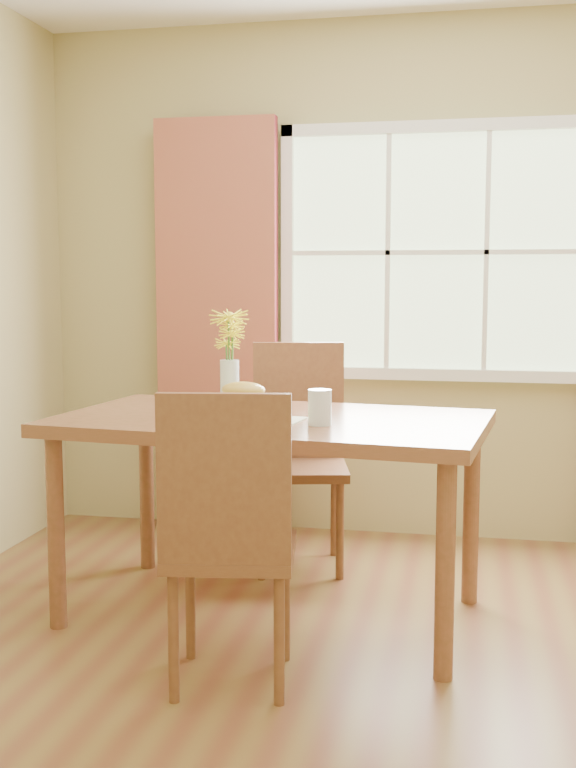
# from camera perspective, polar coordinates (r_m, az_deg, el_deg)

# --- Properties ---
(room) EXTENTS (4.24, 3.84, 2.74)m
(room) POSITION_cam_1_polar(r_m,az_deg,el_deg) (2.85, 8.04, 6.33)
(room) COLOR brown
(room) RESTS_ON ground
(window) EXTENTS (1.62, 0.06, 1.32)m
(window) POSITION_cam_1_polar(r_m,az_deg,el_deg) (4.72, 9.43, 8.24)
(window) COLOR #B3CD9B
(window) RESTS_ON room
(curtain_left) EXTENTS (0.65, 0.08, 2.20)m
(curtain_left) POSITION_cam_1_polar(r_m,az_deg,el_deg) (4.82, -4.53, 3.52)
(curtain_left) COLOR maroon
(curtain_left) RESTS_ON room
(dining_table) EXTENTS (1.77, 1.13, 0.82)m
(dining_table) POSITION_cam_1_polar(r_m,az_deg,el_deg) (3.60, -1.08, -3.41)
(dining_table) COLOR brown
(dining_table) RESTS_ON room
(chair_near) EXTENTS (0.48, 0.48, 1.01)m
(chair_near) POSITION_cam_1_polar(r_m,az_deg,el_deg) (2.97, -3.81, -9.16)
(chair_near) COLOR brown
(chair_near) RESTS_ON room
(chair_far) EXTENTS (0.53, 0.53, 1.06)m
(chair_far) POSITION_cam_1_polar(r_m,az_deg,el_deg) (4.31, 0.71, -3.79)
(chair_far) COLOR brown
(chair_far) RESTS_ON room
(placemat) EXTENTS (0.49, 0.39, 0.01)m
(placemat) POSITION_cam_1_polar(r_m,az_deg,el_deg) (3.46, -3.12, -2.35)
(placemat) COLOR beige
(placemat) RESTS_ON dining_table
(plate) EXTENTS (0.28, 0.28, 0.01)m
(plate) POSITION_cam_1_polar(r_m,az_deg,el_deg) (3.53, -2.78, -2.02)
(plate) COLOR #99C832
(plate) RESTS_ON placemat
(croissant_sandwich) EXTENTS (0.20, 0.16, 0.13)m
(croissant_sandwich) POSITION_cam_1_polar(r_m,az_deg,el_deg) (3.46, -2.87, -0.99)
(croissant_sandwich) COLOR #F6CA54
(croissant_sandwich) RESTS_ON plate
(water_glass) EXTENTS (0.09, 0.09, 0.13)m
(water_glass) POSITION_cam_1_polar(r_m,az_deg,el_deg) (3.38, 2.03, -1.54)
(water_glass) COLOR silver
(water_glass) RESTS_ON dining_table
(flower_vase) EXTENTS (0.17, 0.17, 0.42)m
(flower_vase) POSITION_cam_1_polar(r_m,az_deg,el_deg) (3.82, -3.72, 2.40)
(flower_vase) COLOR silver
(flower_vase) RESTS_ON dining_table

